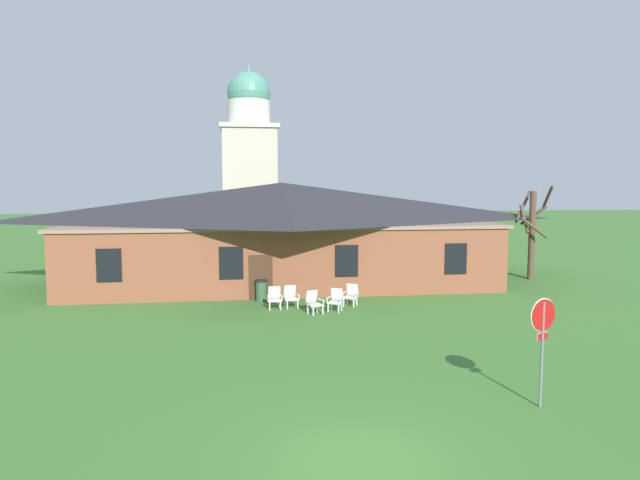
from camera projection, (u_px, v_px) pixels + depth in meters
ground_plane at (361, 461)px, 10.95m from camera, size 200.00×200.00×0.00m
brick_building at (282, 231)px, 31.22m from camera, size 22.49×10.40×5.47m
dome_tower at (250, 162)px, 51.47m from camera, size 5.18×5.18×16.40m
stop_sign at (543, 330)px, 13.46m from camera, size 0.76×0.31×2.67m
lawn_chair_by_porch at (275, 297)px, 24.41m from camera, size 0.64×0.67×0.96m
lawn_chair_near_door at (291, 296)px, 24.67m from camera, size 0.70×0.73×0.96m
lawn_chair_left_end at (314, 302)px, 23.48m from camera, size 0.79×0.84×0.96m
lawn_chair_middle at (336, 299)px, 23.97m from camera, size 0.81×0.85×0.96m
lawn_chair_right_end at (351, 294)px, 25.05m from camera, size 0.82×0.86×0.96m
bare_tree_beside_building at (532, 229)px, 31.89m from camera, size 1.96×2.01×5.34m
trash_bin at (261, 290)px, 26.03m from camera, size 0.56×0.56×0.98m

